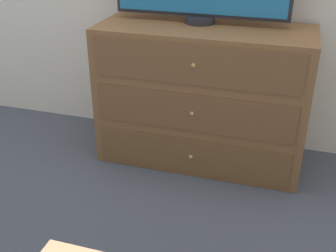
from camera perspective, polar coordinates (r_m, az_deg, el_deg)
ground_plane at (r=3.01m, az=3.13°, el=-0.92°), size 12.00×12.00×0.00m
dresser at (r=2.55m, az=4.67°, el=4.08°), size 1.23×0.52×0.84m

